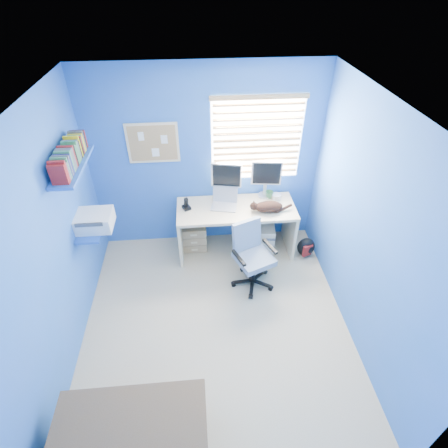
{
  "coord_description": "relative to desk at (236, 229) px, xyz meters",
  "views": [
    {
      "loc": [
        -0.13,
        -2.5,
        3.41
      ],
      "look_at": [
        0.15,
        0.65,
        0.95
      ],
      "focal_mm": 28.0,
      "sensor_mm": 36.0,
      "label": 1
    }
  ],
  "objects": [
    {
      "name": "floor",
      "position": [
        -0.37,
        -1.26,
        -0.37
      ],
      "size": [
        3.0,
        3.2,
        0.0
      ],
      "primitive_type": "cube",
      "color": "#C4B38C",
      "rests_on": "ground"
    },
    {
      "name": "ceiling",
      "position": [
        -0.37,
        -1.26,
        2.13
      ],
      "size": [
        3.0,
        3.2,
        0.0
      ],
      "primitive_type": "cube",
      "color": "white",
      "rests_on": "wall_back"
    },
    {
      "name": "wall_back",
      "position": [
        -0.37,
        0.34,
        0.88
      ],
      "size": [
        3.0,
        0.01,
        2.5
      ],
      "primitive_type": "cube",
      "color": "blue",
      "rests_on": "ground"
    },
    {
      "name": "wall_front",
      "position": [
        -0.37,
        -2.86,
        0.88
      ],
      "size": [
        3.0,
        0.01,
        2.5
      ],
      "primitive_type": "cube",
      "color": "blue",
      "rests_on": "ground"
    },
    {
      "name": "wall_left",
      "position": [
        -1.87,
        -1.26,
        0.88
      ],
      "size": [
        0.01,
        3.2,
        2.5
      ],
      "primitive_type": "cube",
      "color": "blue",
      "rests_on": "ground"
    },
    {
      "name": "wall_right",
      "position": [
        1.13,
        -1.26,
        0.88
      ],
      "size": [
        0.01,
        3.2,
        2.5
      ],
      "primitive_type": "cube",
      "color": "blue",
      "rests_on": "ground"
    },
    {
      "name": "desk",
      "position": [
        0.0,
        0.0,
        0.0
      ],
      "size": [
        1.57,
        0.65,
        0.74
      ],
      "primitive_type": "cube",
      "color": "beige",
      "rests_on": "floor"
    },
    {
      "name": "laptop",
      "position": [
        -0.16,
        0.03,
        0.48
      ],
      "size": [
        0.38,
        0.33,
        0.22
      ],
      "primitive_type": "cube",
      "rotation": [
        0.0,
        0.0,
        -0.22
      ],
      "color": "silver",
      "rests_on": "desk"
    },
    {
      "name": "monitor_left",
      "position": [
        -0.11,
        0.24,
        0.64
      ],
      "size": [
        0.42,
        0.2,
        0.54
      ],
      "primitive_type": "cube",
      "rotation": [
        0.0,
        0.0,
        -0.21
      ],
      "color": "silver",
      "rests_on": "desk"
    },
    {
      "name": "monitor_right",
      "position": [
        0.42,
        0.25,
        0.64
      ],
      "size": [
        0.41,
        0.17,
        0.54
      ],
      "primitive_type": "cube",
      "rotation": [
        0.0,
        0.0,
        -0.13
      ],
      "color": "silver",
      "rests_on": "desk"
    },
    {
      "name": "phone",
      "position": [
        -0.66,
        0.03,
        0.45
      ],
      "size": [
        0.13,
        0.14,
        0.17
      ],
      "primitive_type": "cube",
      "rotation": [
        0.0,
        0.0,
        0.42
      ],
      "color": "black",
      "rests_on": "desk"
    },
    {
      "name": "mug",
      "position": [
        0.48,
        0.2,
        0.42
      ],
      "size": [
        0.1,
        0.09,
        0.1
      ],
      "primitive_type": "imported",
      "color": "#3B7E4F",
      "rests_on": "desk"
    },
    {
      "name": "cd_spindle",
      "position": [
        0.57,
        0.17,
        0.41
      ],
      "size": [
        0.13,
        0.13,
        0.07
      ],
      "primitive_type": "cylinder",
      "color": "silver",
      "rests_on": "desk"
    },
    {
      "name": "cat",
      "position": [
        0.41,
        -0.11,
        0.44
      ],
      "size": [
        0.38,
        0.22,
        0.13
      ],
      "primitive_type": "ellipsoid",
      "rotation": [
        0.0,
        0.0,
        -0.07
      ],
      "color": "black",
      "rests_on": "desk"
    },
    {
      "name": "tower_pc",
      "position": [
        0.44,
        -0.02,
        -0.14
      ],
      "size": [
        0.24,
        0.46,
        0.45
      ],
      "primitive_type": "cube",
      "rotation": [
        0.0,
        0.0,
        -0.12
      ],
      "color": "beige",
      "rests_on": "floor"
    },
    {
      "name": "drawer_boxes",
      "position": [
        -0.59,
        0.11,
        -0.17
      ],
      "size": [
        0.35,
        0.28,
        0.41
      ],
      "primitive_type": "cube",
      "color": "tan",
      "rests_on": "floor"
    },
    {
      "name": "yellow_book",
      "position": [
        0.3,
        -0.22,
        -0.25
      ],
      "size": [
        0.03,
        0.17,
        0.24
      ],
      "primitive_type": "cube",
      "color": "yellow",
      "rests_on": "floor"
    },
    {
      "name": "backpack",
      "position": [
        0.98,
        -0.2,
        -0.23
      ],
      "size": [
        0.3,
        0.27,
        0.29
      ],
      "primitive_type": "ellipsoid",
      "rotation": [
        0.0,
        0.0,
        0.39
      ],
      "color": "black",
      "rests_on": "floor"
    },
    {
      "name": "office_chair",
      "position": [
        0.13,
        -0.63,
        -0.04
      ],
      "size": [
        0.66,
        0.66,
        0.87
      ],
      "color": "black",
      "rests_on": "floor"
    },
    {
      "name": "window_blinds",
      "position": [
        0.28,
        0.31,
        1.18
      ],
      "size": [
        1.15,
        0.05,
        1.1
      ],
      "color": "white",
      "rests_on": "ground"
    },
    {
      "name": "corkboard",
      "position": [
        -1.02,
        0.33,
        1.18
      ],
      "size": [
        0.64,
        0.02,
        0.52
      ],
      "color": "beige",
      "rests_on": "ground"
    },
    {
      "name": "wall_shelves",
      "position": [
        -1.72,
        -0.51,
        1.06
      ],
      "size": [
        0.42,
        0.9,
        1.05
      ],
      "color": "blue",
      "rests_on": "ground"
    }
  ]
}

